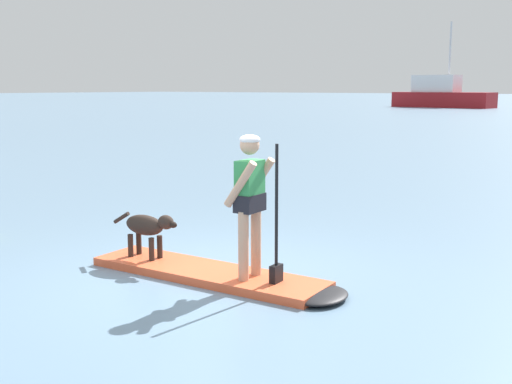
# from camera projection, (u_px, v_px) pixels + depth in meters

# --- Properties ---
(ground_plane) EXTENTS (400.00, 400.00, 0.00)m
(ground_plane) POSITION_uv_depth(u_px,v_px,m) (207.00, 277.00, 7.56)
(ground_plane) COLOR slate
(paddleboard) EXTENTS (3.37, 0.95, 0.10)m
(paddleboard) POSITION_uv_depth(u_px,v_px,m) (222.00, 276.00, 7.43)
(paddleboard) COLOR #E55933
(paddleboard) RESTS_ON ground_plane
(person_paddler) EXTENTS (0.62, 0.50, 1.64)m
(person_paddler) POSITION_uv_depth(u_px,v_px,m) (251.00, 196.00, 7.05)
(person_paddler) COLOR tan
(person_paddler) RESTS_ON paddleboard
(dog) EXTENTS (1.06, 0.26, 0.59)m
(dog) POSITION_uv_depth(u_px,v_px,m) (147.00, 227.00, 7.97)
(dog) COLOR #2D231E
(dog) RESTS_ON paddleboard
(moored_boat_far_port) EXTENTS (11.18, 4.19, 9.16)m
(moored_boat_far_port) POSITION_uv_depth(u_px,v_px,m) (441.00, 95.00, 69.22)
(moored_boat_far_port) COLOR maroon
(moored_boat_far_port) RESTS_ON ground_plane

